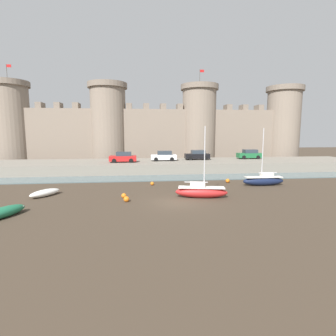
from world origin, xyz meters
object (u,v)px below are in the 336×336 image
(sailboat_near_channel_left, at_px, (201,191))
(mooring_buoy_mid_mud, at_px, (228,181))
(car_quay_centre_west, at_px, (197,155))
(car_quay_centre_east, at_px, (249,154))
(mooring_buoy_near_shore, at_px, (152,184))
(car_quay_east, at_px, (123,157))
(sailboat_foreground_left, at_px, (264,180))
(rowboat_foreground_right, at_px, (45,193))
(rowboat_midflat_left, at_px, (3,212))
(mooring_buoy_off_centre, at_px, (124,196))
(mooring_buoy_near_channel, at_px, (126,199))
(car_quay_west, at_px, (164,156))

(sailboat_near_channel_left, height_order, mooring_buoy_mid_mud, sailboat_near_channel_left)
(car_quay_centre_west, relative_size, car_quay_centre_east, 1.00)
(mooring_buoy_near_shore, bearing_deg, car_quay_east, 109.90)
(sailboat_foreground_left, xyz_separation_m, mooring_buoy_mid_mud, (-3.57, 2.03, -0.37))
(rowboat_foreground_right, distance_m, rowboat_midflat_left, 6.39)
(mooring_buoy_near_shore, relative_size, car_quay_centre_west, 0.10)
(rowboat_midflat_left, height_order, mooring_buoy_off_centre, rowboat_midflat_left)
(mooring_buoy_mid_mud, bearing_deg, rowboat_foreground_right, -166.76)
(car_quay_east, bearing_deg, rowboat_midflat_left, -109.11)
(mooring_buoy_near_shore, height_order, car_quay_centre_west, car_quay_centre_west)
(sailboat_foreground_left, relative_size, mooring_buoy_off_centre, 13.97)
(car_quay_centre_west, bearing_deg, rowboat_midflat_left, -129.38)
(sailboat_near_channel_left, distance_m, rowboat_foreground_right, 14.92)
(mooring_buoy_near_channel, bearing_deg, car_quay_centre_east, 45.91)
(rowboat_midflat_left, xyz_separation_m, car_quay_centre_west, (19.57, 23.84, 1.92))
(mooring_buoy_near_channel, bearing_deg, car_quay_centre_west, 61.83)
(mooring_buoy_near_shore, height_order, car_quay_west, car_quay_west)
(sailboat_foreground_left, height_order, rowboat_midflat_left, sailboat_foreground_left)
(car_quay_west, bearing_deg, mooring_buoy_near_channel, -104.94)
(sailboat_near_channel_left, xyz_separation_m, rowboat_foreground_right, (-14.75, 2.20, -0.27))
(sailboat_foreground_left, distance_m, car_quay_west, 17.22)
(mooring_buoy_near_channel, bearing_deg, rowboat_foreground_right, 159.34)
(mooring_buoy_off_centre, bearing_deg, mooring_buoy_mid_mud, 27.26)
(car_quay_west, bearing_deg, mooring_buoy_mid_mud, -60.19)
(mooring_buoy_near_channel, bearing_deg, mooring_buoy_off_centre, 102.22)
(car_quay_east, distance_m, car_quay_centre_west, 12.50)
(rowboat_midflat_left, relative_size, car_quay_centre_east, 0.90)
(sailboat_near_channel_left, relative_size, rowboat_foreground_right, 2.04)
(mooring_buoy_mid_mud, relative_size, car_quay_centre_east, 0.12)
(sailboat_foreground_left, distance_m, mooring_buoy_near_channel, 16.39)
(mooring_buoy_near_channel, bearing_deg, mooring_buoy_mid_mud, 32.68)
(sailboat_near_channel_left, height_order, mooring_buoy_near_channel, sailboat_near_channel_left)
(car_quay_east, distance_m, car_quay_centre_east, 21.84)
(rowboat_midflat_left, distance_m, mooring_buoy_near_channel, 9.26)
(mooring_buoy_mid_mud, relative_size, car_quay_west, 0.12)
(rowboat_foreground_right, height_order, car_quay_centre_east, car_quay_centre_east)
(sailboat_near_channel_left, bearing_deg, sailboat_foreground_left, 29.42)
(rowboat_midflat_left, xyz_separation_m, mooring_buoy_mid_mud, (20.46, 10.98, -0.15))
(mooring_buoy_near_channel, bearing_deg, sailboat_near_channel_left, 6.32)
(mooring_buoy_off_centre, relative_size, mooring_buoy_near_shore, 1.13)
(rowboat_foreground_right, relative_size, mooring_buoy_off_centre, 6.91)
(mooring_buoy_near_shore, relative_size, mooring_buoy_mid_mud, 0.83)
(car_quay_east, xyz_separation_m, car_quay_centre_east, (21.61, 3.17, 0.00))
(sailboat_foreground_left, relative_size, mooring_buoy_near_shore, 15.83)
(sailboat_near_channel_left, bearing_deg, mooring_buoy_mid_mud, 54.12)
(car_quay_east, bearing_deg, rowboat_foreground_right, -113.89)
(car_quay_west, height_order, car_quay_centre_east, same)
(mooring_buoy_mid_mud, bearing_deg, car_quay_west, 119.81)
(car_quay_east, relative_size, car_quay_centre_west, 1.00)
(sailboat_near_channel_left, relative_size, rowboat_midflat_left, 1.80)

